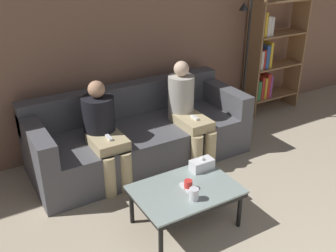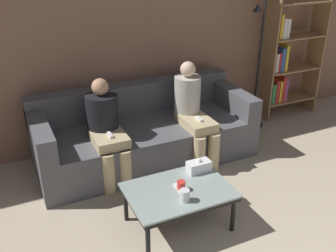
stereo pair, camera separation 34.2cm
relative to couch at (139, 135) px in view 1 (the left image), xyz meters
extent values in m
cube|color=#8C6651|center=(0.00, 0.56, 1.00)|extent=(12.00, 0.06, 2.60)
cube|color=#515156|center=(0.00, -0.05, -0.08)|extent=(2.46, 0.97, 0.45)
cube|color=#515156|center=(0.00, 0.33, 0.33)|extent=(2.46, 0.20, 0.37)
cube|color=#515156|center=(-1.14, -0.05, 0.27)|extent=(0.18, 0.97, 0.26)
cube|color=#515156|center=(1.14, -0.05, 0.27)|extent=(0.18, 0.97, 0.26)
cube|color=#8C9E99|center=(-0.18, -1.26, 0.07)|extent=(0.90, 0.63, 0.02)
cube|color=black|center=(-0.18, -1.26, 0.05)|extent=(0.89, 0.62, 0.04)
cylinder|color=black|center=(-0.58, -1.53, -0.14)|extent=(0.04, 0.04, 0.33)
cylinder|color=black|center=(0.22, -1.53, -0.14)|extent=(0.04, 0.04, 0.33)
cylinder|color=black|center=(-0.58, -1.00, -0.14)|extent=(0.04, 0.04, 0.33)
cylinder|color=black|center=(0.22, -1.00, -0.14)|extent=(0.04, 0.04, 0.33)
cylinder|color=silver|center=(-0.21, -1.43, 0.14)|extent=(0.08, 0.08, 0.11)
cylinder|color=red|center=(-0.16, -1.28, 0.13)|extent=(0.07, 0.07, 0.09)
cube|color=white|center=(0.12, -1.07, 0.13)|extent=(0.22, 0.12, 0.10)
sphere|color=white|center=(0.12, -1.07, 0.20)|extent=(0.04, 0.04, 0.04)
cube|color=white|center=(-0.18, -1.26, 0.09)|extent=(0.04, 0.15, 0.02)
cube|color=#9E754C|center=(1.94, 0.33, 0.61)|extent=(0.02, 0.32, 1.82)
cube|color=#9E754C|center=(2.79, 0.33, 0.61)|extent=(0.02, 0.32, 1.82)
cube|color=#9E754C|center=(2.36, 0.33, -0.08)|extent=(0.84, 0.32, 0.02)
cube|color=#38844C|center=(2.03, 0.33, 0.07)|extent=(0.06, 0.24, 0.28)
cube|color=red|center=(2.10, 0.33, 0.10)|extent=(0.05, 0.24, 0.33)
cube|color=gold|center=(2.15, 0.33, 0.09)|extent=(0.04, 0.24, 0.31)
cube|color=red|center=(2.20, 0.33, 0.11)|extent=(0.05, 0.24, 0.36)
cube|color=#8E4293|center=(2.25, 0.33, 0.10)|extent=(0.04, 0.24, 0.33)
cube|color=#9E754C|center=(2.36, 0.33, 0.38)|extent=(0.84, 0.32, 0.02)
cube|color=silver|center=(2.03, 0.33, 0.52)|extent=(0.04, 0.24, 0.26)
cube|color=red|center=(2.07, 0.33, 0.53)|extent=(0.03, 0.24, 0.28)
cube|color=#33569E|center=(2.12, 0.33, 0.55)|extent=(0.06, 0.24, 0.33)
cube|color=gold|center=(2.18, 0.33, 0.57)|extent=(0.04, 0.24, 0.36)
cube|color=#9E754C|center=(2.36, 0.33, 0.83)|extent=(0.84, 0.32, 0.02)
cube|color=gold|center=(2.03, 0.33, 1.01)|extent=(0.04, 0.24, 0.33)
cube|color=silver|center=(2.08, 0.33, 0.98)|extent=(0.06, 0.24, 0.27)
cube|color=silver|center=(2.14, 0.33, 0.97)|extent=(0.05, 0.24, 0.26)
cube|color=#9E754C|center=(2.36, 0.33, 1.29)|extent=(0.84, 0.32, 0.02)
cylinder|color=black|center=(1.69, 0.18, -0.29)|extent=(0.26, 0.26, 0.02)
cylinder|color=black|center=(1.69, 0.18, 0.61)|extent=(0.03, 0.03, 1.83)
cone|color=black|center=(1.61, 0.22, 1.28)|extent=(0.12, 0.12, 0.10)
cylinder|color=tan|center=(-0.59, -0.52, -0.08)|extent=(0.13, 0.13, 0.45)
cylinder|color=tan|center=(-0.41, -0.52, -0.08)|extent=(0.13, 0.13, 0.45)
cube|color=tan|center=(-0.50, -0.31, 0.20)|extent=(0.33, 0.41, 0.10)
cylinder|color=black|center=(-0.50, -0.10, 0.37)|extent=(0.33, 0.33, 0.46)
sphere|color=tan|center=(-0.50, -0.10, 0.69)|extent=(0.17, 0.17, 0.17)
cube|color=white|center=(-0.50, -0.35, 0.26)|extent=(0.04, 0.12, 0.02)
cylinder|color=tan|center=(0.41, -0.58, -0.08)|extent=(0.13, 0.13, 0.45)
cylinder|color=tan|center=(0.59, -0.58, -0.08)|extent=(0.13, 0.13, 0.45)
cube|color=tan|center=(0.50, -0.34, 0.20)|extent=(0.30, 0.48, 0.10)
cylinder|color=#B7B2A8|center=(0.50, -0.10, 0.40)|extent=(0.30, 0.30, 0.51)
sphere|color=beige|center=(0.50, -0.10, 0.74)|extent=(0.17, 0.17, 0.17)
cube|color=white|center=(0.50, -0.39, 0.26)|extent=(0.04, 0.12, 0.02)
camera|label=1|loc=(-1.75, -3.63, 2.06)|focal=42.00mm
camera|label=2|loc=(-1.45, -3.79, 2.06)|focal=42.00mm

